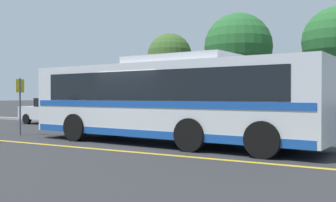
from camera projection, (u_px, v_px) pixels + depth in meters
ground_plane at (139, 144)px, 13.60m from camera, size 220.00×220.00×0.00m
lane_strip_0 at (131, 152)px, 11.59m from camera, size 30.64×0.20×0.01m
curb_strip at (235, 128)px, 19.24m from camera, size 38.64×0.36×0.15m
transit_bus at (168, 99)px, 13.47m from camera, size 11.10×3.31×3.00m
parked_car_0 at (54, 111)px, 22.99m from camera, size 4.26×2.20×1.53m
parked_car_1 at (142, 115)px, 20.59m from camera, size 4.89×1.89×1.23m
parked_car_2 at (242, 116)px, 17.68m from camera, size 4.85×2.20×1.52m
bus_stop_sign at (20, 99)px, 16.51m from camera, size 0.07×0.40×2.41m
tree_0 at (238, 47)px, 23.86m from camera, size 4.12×4.12×6.69m
tree_2 at (170, 56)px, 26.52m from camera, size 2.99×2.99×5.88m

